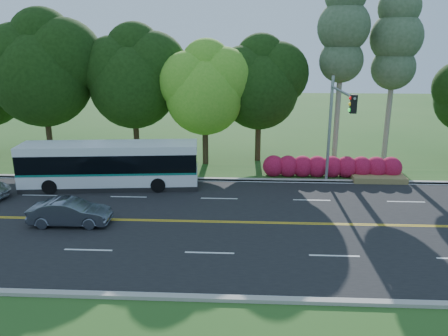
{
  "coord_description": "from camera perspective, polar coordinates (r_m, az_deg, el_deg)",
  "views": [
    {
      "loc": [
        1.03,
        -21.04,
        9.07
      ],
      "look_at": [
        -0.13,
        2.0,
        2.36
      ],
      "focal_mm": 35.0,
      "sensor_mm": 36.0,
      "label": 1
    }
  ],
  "objects": [
    {
      "name": "tree_row",
      "position": [
        33.82,
        -7.82,
        12.1
      ],
      "size": [
        44.7,
        9.1,
        13.84
      ],
      "color": "#312215",
      "rests_on": "ground"
    },
    {
      "name": "lane_markings",
      "position": [
        22.93,
        -0.16,
        -7.03
      ],
      "size": [
        57.6,
        13.82,
        0.0
      ],
      "color": "gold",
      "rests_on": "road"
    },
    {
      "name": "curb_south",
      "position": [
        16.58,
        -1.19,
        -16.65
      ],
      "size": [
        60.0,
        0.3,
        0.15
      ],
      "primitive_type": "cube",
      "color": "#A39E93",
      "rests_on": "ground"
    },
    {
      "name": "curb_north",
      "position": [
        29.6,
        0.76,
        -1.48
      ],
      "size": [
        60.0,
        0.3,
        0.15
      ],
      "primitive_type": "cube",
      "color": "#A39E93",
      "rests_on": "ground"
    },
    {
      "name": "traffic_signal",
      "position": [
        27.35,
        14.47,
        6.45
      ],
      "size": [
        0.42,
        6.1,
        7.0
      ],
      "color": "#93959B",
      "rests_on": "ground"
    },
    {
      "name": "grass_verge",
      "position": [
        31.38,
        0.89,
        -0.49
      ],
      "size": [
        60.0,
        4.0,
        0.1
      ],
      "primitive_type": "cube",
      "color": "#25531B",
      "rests_on": "ground"
    },
    {
      "name": "bougainvillea_hedge",
      "position": [
        30.97,
        14.24,
        0.06
      ],
      "size": [
        9.5,
        2.25,
        1.5
      ],
      "color": "maroon",
      "rests_on": "ground"
    },
    {
      "name": "road",
      "position": [
        22.93,
        0.08,
        -7.06
      ],
      "size": [
        60.0,
        14.0,
        0.02
      ],
      "primitive_type": "cube",
      "color": "black",
      "rests_on": "ground"
    },
    {
      "name": "sedan",
      "position": [
        23.69,
        -19.46,
        -5.48
      ],
      "size": [
        4.1,
        1.52,
        1.34
      ],
      "primitive_type": "imported",
      "rotation": [
        0.0,
        0.0,
        1.6
      ],
      "color": "#565B68",
      "rests_on": "road"
    },
    {
      "name": "transit_bus",
      "position": [
        28.67,
        -14.67,
        0.26
      ],
      "size": [
        11.23,
        3.49,
        2.89
      ],
      "rotation": [
        0.0,
        0.0,
        0.1
      ],
      "color": "white",
      "rests_on": "road"
    },
    {
      "name": "ground",
      "position": [
        22.93,
        0.08,
        -7.08
      ],
      "size": [
        120.0,
        120.0,
        0.0
      ],
      "primitive_type": "plane",
      "color": "#25531B",
      "rests_on": "ground"
    }
  ]
}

